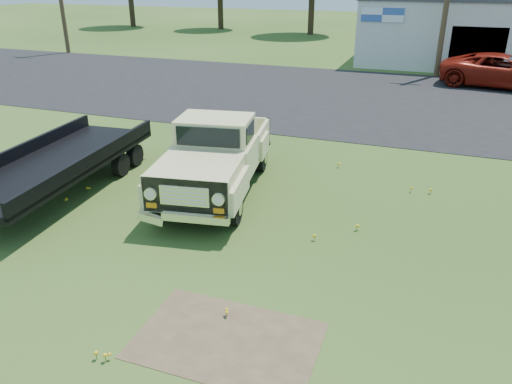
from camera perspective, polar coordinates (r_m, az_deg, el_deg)
ground at (r=11.40m, az=-4.33°, el=-5.57°), size 140.00×140.00×0.00m
asphalt_lot at (r=24.99m, az=10.08°, el=10.67°), size 90.00×14.00×0.02m
dirt_patch_a at (r=8.64m, az=-3.32°, el=-16.56°), size 3.00×2.00×0.01m
dirt_patch_b at (r=15.03m, az=-5.86°, el=1.95°), size 2.20×1.60×0.01m
commercial_building at (r=36.19m, az=23.89°, el=16.51°), size 14.20×8.20×4.15m
vintage_pickup_truck at (r=13.50m, az=-4.60°, el=4.22°), size 3.20×6.14×2.12m
flatbed_trailer at (r=14.52m, az=-21.94°, el=3.58°), size 2.90×7.28×1.94m
red_pickup at (r=29.46m, az=26.29°, el=12.29°), size 6.37×3.61×1.68m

